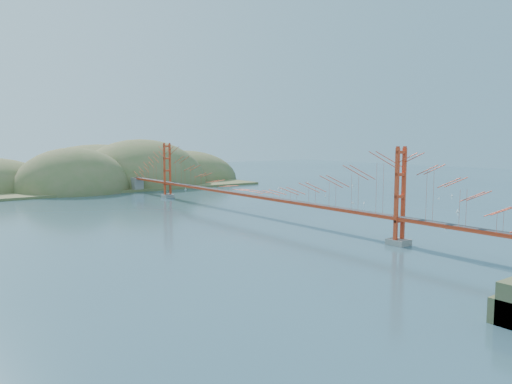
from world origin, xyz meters
TOP-DOWN VIEW (x-y plane):
  - ground at (0.00, 0.00)m, footprint 320.00×320.00m
  - bridge at (0.00, 0.18)m, footprint 2.20×94.40m
  - far_headlands at (2.21, 68.52)m, footprint 84.00×58.00m
  - sailboat_4 at (28.43, 11.05)m, footprint 0.56×0.56m
  - sailboat_17 at (48.09, 37.89)m, footprint 0.61×0.54m
  - sailboat_0 at (16.61, -10.11)m, footprint 0.54×0.60m
  - sailboat_14 at (25.91, -2.11)m, footprint 0.59×0.59m
  - sailboat_15 at (35.99, 21.01)m, footprint 0.57×0.57m
  - sailboat_2 at (29.97, -19.43)m, footprint 0.56×0.56m
  - sailboat_16 at (17.62, -1.65)m, footprint 0.60×0.60m
  - sailboat_7 at (30.56, 29.78)m, footprint 0.66×0.66m
  - sailboat_9 at (51.87, 24.47)m, footprint 0.61×0.61m
  - sailboat_1 at (24.42, -0.67)m, footprint 0.67×0.67m
  - sailboat_8 at (28.72, 26.53)m, footprint 0.69×0.69m
  - sailboat_6 at (14.07, -27.29)m, footprint 0.56×0.56m
  - sailboat_11 at (50.84, -5.34)m, footprint 0.56×0.56m
  - sailboat_5 at (44.47, -6.34)m, footprint 0.49×0.51m
  - sailboat_12 at (10.90, 42.00)m, footprint 0.64×0.55m
  - sailboat_extra_0 at (25.23, 21.21)m, footprint 0.64×0.64m

SIDE VIEW (x-z plane):
  - ground at x=0.00m, z-range 0.00..0.00m
  - far_headlands at x=2.21m, z-range -12.50..12.50m
  - sailboat_5 at x=44.47m, z-range -0.15..0.42m
  - sailboat_6 at x=14.07m, z-range -0.16..0.43m
  - sailboat_4 at x=28.43m, z-range -0.16..0.44m
  - sailboat_15 at x=35.99m, z-range -0.16..0.44m
  - sailboat_14 at x=25.91m, z-range -0.17..0.45m
  - sailboat_11 at x=50.84m, z-range -0.17..0.46m
  - sailboat_2 at x=29.97m, z-range -0.17..0.46m
  - sailboat_16 at x=17.62m, z-range -0.17..0.46m
  - sailboat_0 at x=16.61m, z-range -0.19..0.49m
  - sailboat_9 at x=51.87m, z-range -0.19..0.50m
  - sailboat_extra_0 at x=25.23m, z-range -0.19..0.50m
  - sailboat_17 at x=48.09m, z-range -0.19..0.50m
  - sailboat_8 at x=28.72m, z-range -0.20..0.51m
  - sailboat_7 at x=30.56m, z-range -0.20..0.52m
  - sailboat_12 at x=10.90m, z-range -0.21..0.53m
  - sailboat_1 at x=24.42m, z-range -0.21..0.53m
  - bridge at x=0.00m, z-range 1.01..13.01m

